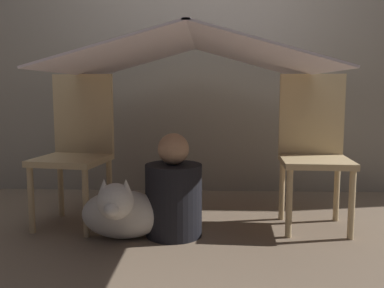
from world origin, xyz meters
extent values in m
plane|color=#7A6651|center=(0.00, 0.00, 0.00)|extent=(8.80, 8.80, 0.00)
cube|color=gray|center=(0.00, 1.19, 1.25)|extent=(7.00, 0.05, 2.50)
cylinder|color=#D1B27F|center=(-0.93, 0.08, 0.20)|extent=(0.04, 0.04, 0.39)
cylinder|color=#D1B27F|center=(-0.59, 0.03, 0.20)|extent=(0.04, 0.04, 0.39)
cylinder|color=#D1B27F|center=(-0.87, 0.42, 0.20)|extent=(0.04, 0.04, 0.39)
cylinder|color=#D1B27F|center=(-0.54, 0.36, 0.20)|extent=(0.04, 0.04, 0.39)
cube|color=#D1B27F|center=(-0.73, 0.22, 0.41)|extent=(0.46, 0.46, 0.04)
cube|color=#D1B27F|center=(-0.70, 0.40, 0.68)|extent=(0.40, 0.10, 0.50)
cylinder|color=#D1B27F|center=(0.55, 0.06, 0.20)|extent=(0.04, 0.04, 0.39)
cylinder|color=#D1B27F|center=(0.90, 0.04, 0.20)|extent=(0.04, 0.04, 0.39)
cylinder|color=#D1B27F|center=(0.57, 0.40, 0.20)|extent=(0.04, 0.04, 0.39)
cylinder|color=#D1B27F|center=(0.91, 0.38, 0.20)|extent=(0.04, 0.04, 0.39)
cube|color=#D1B27F|center=(0.73, 0.22, 0.41)|extent=(0.42, 0.42, 0.04)
cube|color=#D1B27F|center=(0.74, 0.41, 0.68)|extent=(0.40, 0.05, 0.50)
cube|color=silver|center=(-0.37, 0.22, 1.03)|extent=(0.74, 1.34, 0.21)
cube|color=silver|center=(0.37, 0.22, 1.03)|extent=(0.74, 1.34, 0.21)
cube|color=silver|center=(0.00, 0.22, 1.13)|extent=(0.04, 1.34, 0.01)
cylinder|color=black|center=(-0.10, 0.08, 0.21)|extent=(0.32, 0.32, 0.41)
sphere|color=tan|center=(-0.10, 0.08, 0.50)|extent=(0.18, 0.18, 0.18)
ellipsoid|color=silver|center=(-0.38, 0.01, 0.14)|extent=(0.46, 0.20, 0.28)
sphere|color=silver|center=(-0.38, -0.16, 0.26)|extent=(0.19, 0.19, 0.19)
ellipsoid|color=silver|center=(-0.38, -0.25, 0.24)|extent=(0.08, 0.10, 0.07)
cone|color=silver|center=(-0.44, -0.16, 0.34)|extent=(0.07, 0.07, 0.09)
cone|color=silver|center=(-0.33, -0.16, 0.34)|extent=(0.07, 0.07, 0.09)
camera|label=1|loc=(0.10, -2.30, 0.84)|focal=40.00mm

